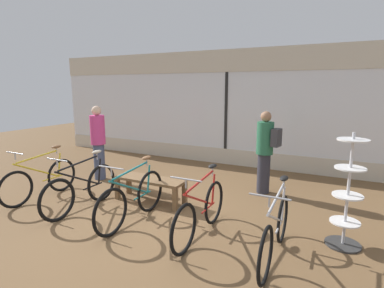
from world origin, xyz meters
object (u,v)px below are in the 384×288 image
(customer_by_window, at_px, (265,150))
(accessory_rack, at_px, (347,200))
(bicycle_center, at_px, (133,198))
(display_bench, at_px, (150,182))
(bicycle_right, at_px, (201,212))
(bicycle_far_right, at_px, (276,231))
(bicycle_left, at_px, (82,189))
(bicycle_far_left, at_px, (41,180))
(customer_near_rack, at_px, (98,141))

(customer_by_window, bearing_deg, accessory_rack, -47.12)
(bicycle_center, height_order, accessory_rack, accessory_rack)
(accessory_rack, xyz_separation_m, display_bench, (-3.36, 0.14, -0.28))
(bicycle_right, relative_size, bicycle_far_right, 1.01)
(bicycle_right, bearing_deg, bicycle_left, -178.45)
(bicycle_center, bearing_deg, bicycle_far_left, 179.09)
(bicycle_far_left, bearing_deg, display_bench, 22.18)
(bicycle_far_left, height_order, customer_near_rack, customer_near_rack)
(display_bench, bearing_deg, bicycle_right, -29.00)
(bicycle_left, bearing_deg, bicycle_far_right, -0.85)
(bicycle_center, bearing_deg, display_bench, 106.44)
(customer_near_rack, bearing_deg, display_bench, -19.18)
(bicycle_far_left, relative_size, bicycle_far_right, 0.99)
(bicycle_left, bearing_deg, customer_near_rack, 124.05)
(accessory_rack, height_order, display_bench, accessory_rack)
(bicycle_far_left, relative_size, bicycle_center, 0.97)
(bicycle_left, distance_m, bicycle_center, 1.13)
(accessory_rack, distance_m, customer_by_window, 2.24)
(bicycle_left, distance_m, bicycle_right, 2.34)
(customer_near_rack, xyz_separation_m, customer_by_window, (3.77, 0.82, -0.01))
(customer_by_window, bearing_deg, bicycle_far_right, -73.47)
(bicycle_far_right, bearing_deg, bicycle_right, 174.09)
(bicycle_center, xyz_separation_m, customer_near_rack, (-2.18, 1.53, 0.53))
(bicycle_left, height_order, bicycle_right, bicycle_left)
(bicycle_left, relative_size, customer_near_rack, 0.99)
(bicycle_left, distance_m, bicycle_far_right, 3.45)
(bicycle_far_right, relative_size, accessory_rack, 1.07)
(customer_near_rack, height_order, customer_by_window, customer_near_rack)
(display_bench, distance_m, customer_by_window, 2.43)
(bicycle_left, height_order, display_bench, bicycle_left)
(bicycle_center, height_order, customer_near_rack, customer_near_rack)
(bicycle_far_left, xyz_separation_m, customer_by_window, (3.89, 2.31, 0.54))
(accessory_rack, bearing_deg, bicycle_center, -166.91)
(bicycle_far_left, distance_m, bicycle_right, 3.49)
(bicycle_far_right, relative_size, customer_near_rack, 0.98)
(bicycle_center, xyz_separation_m, accessory_rack, (3.11, 0.72, 0.26))
(accessory_rack, xyz_separation_m, customer_by_window, (-1.51, 1.63, 0.26))
(bicycle_center, relative_size, customer_by_window, 1.03)
(bicycle_left, height_order, bicycle_center, bicycle_center)
(bicycle_far_left, bearing_deg, bicycle_right, 0.32)
(display_bench, bearing_deg, bicycle_far_right, -19.81)
(bicycle_right, xyz_separation_m, customer_by_window, (0.39, 2.29, 0.54))
(bicycle_far_right, height_order, customer_near_rack, customer_near_rack)
(bicycle_right, distance_m, bicycle_far_right, 1.11)
(display_bench, bearing_deg, customer_by_window, 38.71)
(bicycle_right, distance_m, display_bench, 1.67)
(bicycle_far_left, relative_size, display_bench, 1.22)
(display_bench, bearing_deg, customer_near_rack, 160.82)
(bicycle_far_left, distance_m, customer_near_rack, 1.60)
(display_bench, bearing_deg, bicycle_center, -73.56)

